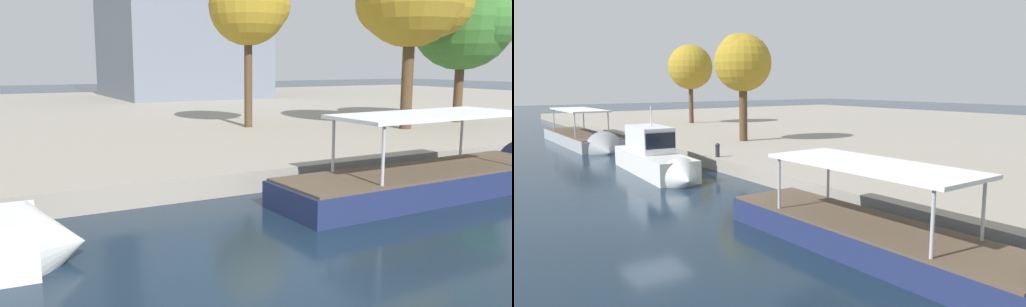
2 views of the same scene
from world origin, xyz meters
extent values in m
plane|color=#142333|center=(0.00, 0.00, 0.00)|extent=(220.00, 220.00, 0.00)
cube|color=#9EA3A8|center=(-25.21, 3.55, 0.18)|extent=(13.61, 3.28, 1.44)
cone|color=#9EA3A8|center=(-17.91, 3.56, 0.18)|extent=(1.40, 2.94, 2.94)
cube|color=brown|center=(-25.21, 3.55, 0.94)|extent=(13.34, 3.12, 0.08)
cylinder|color=#B2B2B7|center=(-21.48, 4.86, 1.94)|extent=(0.10, 0.10, 1.92)
cylinder|color=#B2B2B7|center=(-21.47, 2.25, 1.94)|extent=(0.10, 0.10, 1.92)
cylinder|color=#B2B2B7|center=(-28.96, 4.85, 1.94)|extent=(0.10, 0.10, 1.92)
cylinder|color=#B2B2B7|center=(-28.95, 2.24, 1.94)|extent=(0.10, 0.10, 1.92)
cube|color=silver|center=(-25.21, 3.55, 2.97)|extent=(8.44, 3.02, 0.12)
cube|color=silver|center=(-8.45, 3.42, 0.41)|extent=(8.72, 2.76, 1.62)
cone|color=silver|center=(-3.76, 3.14, 0.41)|extent=(1.33, 2.20, 2.13)
cube|color=white|center=(-9.09, 3.46, 1.96)|extent=(3.97, 2.02, 1.49)
cube|color=black|center=(-7.59, 3.37, 2.04)|extent=(1.13, 1.74, 0.89)
cylinder|color=silver|center=(-8.66, 3.43, 3.31)|extent=(0.08, 0.08, 1.19)
cube|color=navy|center=(8.14, 3.75, 0.22)|extent=(11.18, 3.18, 1.23)
cube|color=brown|center=(8.14, 3.75, 0.87)|extent=(10.95, 3.03, 0.08)
cylinder|color=#B2B2B7|center=(11.16, 4.99, 1.79)|extent=(0.10, 0.10, 1.76)
cylinder|color=#B2B2B7|center=(11.22, 2.67, 1.79)|extent=(0.10, 0.10, 1.76)
cylinder|color=#B2B2B7|center=(5.05, 4.83, 1.79)|extent=(0.10, 0.10, 1.76)
cylinder|color=#B2B2B7|center=(5.11, 2.52, 1.79)|extent=(0.10, 0.10, 1.76)
cube|color=silver|center=(8.14, 3.75, 2.73)|extent=(6.95, 2.84, 0.12)
cylinder|color=#2D2D33|center=(-7.35, 7.06, 1.09)|extent=(0.26, 0.26, 0.64)
sphere|color=#2D2D33|center=(-7.35, 7.06, 1.49)|extent=(0.29, 0.29, 0.29)
cylinder|color=#4C3823|center=(-13.62, 12.88, 2.95)|extent=(0.63, 0.63, 4.35)
sphere|color=olive|center=(-13.62, 12.88, 6.78)|extent=(4.41, 4.41, 4.41)
sphere|color=olive|center=(-13.57, 12.38, 7.51)|extent=(2.84, 2.84, 2.84)
sphere|color=olive|center=(-13.69, 12.80, 7.13)|extent=(1.99, 1.99, 1.99)
cylinder|color=#4C3823|center=(-31.77, 17.37, 2.97)|extent=(0.49, 0.49, 4.40)
sphere|color=olive|center=(-31.77, 17.37, 7.04)|extent=(4.95, 4.95, 4.95)
sphere|color=olive|center=(-32.84, 16.61, 7.35)|extent=(2.50, 2.50, 2.50)
sphere|color=olive|center=(-31.83, 18.15, 6.60)|extent=(3.44, 3.44, 3.44)
camera|label=1|loc=(-5.22, -9.07, 4.42)|focal=37.46mm
camera|label=2|loc=(18.31, -7.23, 5.19)|focal=34.13mm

